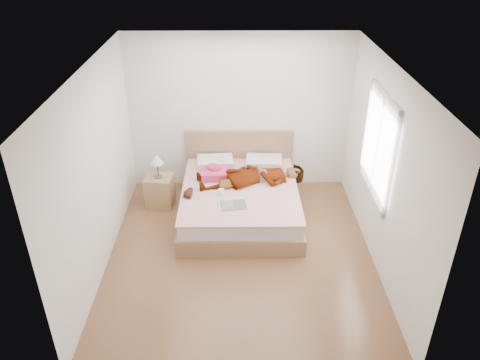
% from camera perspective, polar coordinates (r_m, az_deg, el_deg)
% --- Properties ---
extents(ground, '(4.00, 4.00, 0.00)m').
position_cam_1_polar(ground, '(6.55, 0.07, -9.02)').
color(ground, '#503319').
rests_on(ground, ground).
extents(woman, '(1.80, 0.97, 0.23)m').
position_cam_1_polar(woman, '(7.20, 1.52, 0.81)').
color(woman, white).
rests_on(woman, bed).
extents(hair, '(0.58, 0.64, 0.08)m').
position_cam_1_polar(hair, '(7.64, -2.88, 1.90)').
color(hair, black).
rests_on(hair, bed).
extents(phone, '(0.06, 0.09, 0.05)m').
position_cam_1_polar(phone, '(7.53, -2.38, 2.59)').
color(phone, silver).
rests_on(phone, bed).
extents(room_shell, '(4.00, 4.00, 4.00)m').
position_cam_1_polar(room_shell, '(6.28, 16.49, 3.97)').
color(room_shell, white).
rests_on(room_shell, ground).
extents(bed, '(1.80, 2.08, 1.00)m').
position_cam_1_polar(bed, '(7.24, -0.01, -2.20)').
color(bed, brown).
rests_on(bed, ground).
extents(towel, '(0.42, 0.35, 0.21)m').
position_cam_1_polar(towel, '(7.30, -3.12, 0.91)').
color(towel, '#F84370').
rests_on(towel, bed).
extents(magazine, '(0.44, 0.32, 0.02)m').
position_cam_1_polar(magazine, '(6.61, -0.82, -3.10)').
color(magazine, white).
rests_on(magazine, bed).
extents(coffee_mug, '(0.13, 0.10, 0.09)m').
position_cam_1_polar(coffee_mug, '(6.85, -2.27, -1.50)').
color(coffee_mug, white).
rests_on(coffee_mug, bed).
extents(plush_toy, '(0.17, 0.23, 0.12)m').
position_cam_1_polar(plush_toy, '(6.84, -6.31, -1.58)').
color(plush_toy, black).
rests_on(plush_toy, bed).
extents(nightstand, '(0.45, 0.41, 0.89)m').
position_cam_1_polar(nightstand, '(7.56, -9.77, -1.04)').
color(nightstand, olive).
rests_on(nightstand, ground).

